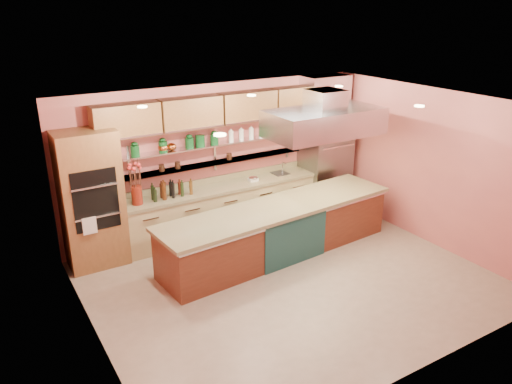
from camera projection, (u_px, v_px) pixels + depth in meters
floor at (290, 281)px, 7.95m from camera, size 6.00×5.00×0.02m
ceiling at (295, 106)px, 6.96m from camera, size 6.00×5.00×0.02m
wall_back at (217, 158)px, 9.45m from camera, size 6.00×0.04×2.80m
wall_front at (424, 271)px, 5.46m from camera, size 6.00×0.04×2.80m
wall_left at (89, 246)px, 6.00m from camera, size 0.04×5.00×2.80m
wall_right at (430, 167)px, 8.91m from camera, size 0.04×5.00×2.80m
oven_stack at (91, 200)px, 8.10m from camera, size 0.95×0.64×2.30m
refrigerator at (325, 161)px, 10.43m from camera, size 0.95×0.72×2.10m
back_counter at (223, 209)px, 9.52m from camera, size 3.84×0.64×0.93m
wall_shelf_lower at (217, 162)px, 9.34m from camera, size 3.60×0.26×0.03m
wall_shelf_upper at (217, 144)px, 9.22m from camera, size 3.60×0.26×0.03m
upper_cabinets at (220, 110)px, 8.97m from camera, size 4.60×0.36×0.55m
range_hood at (324, 122)px, 8.47m from camera, size 2.00×1.00×0.45m
ceiling_downlights at (287, 106)px, 7.13m from camera, size 4.00×2.80×0.02m
island at (278, 230)px, 8.67m from camera, size 4.39×1.28×0.90m
flower_vase at (137, 195)px, 8.45m from camera, size 0.22×0.22×0.33m
oil_bottle_cluster at (172, 190)px, 8.78m from camera, size 0.82×0.52×0.26m
kitchen_scale at (253, 178)px, 9.61m from camera, size 0.18×0.14×0.10m
bar_faucet at (282, 168)px, 10.03m from camera, size 0.03×0.03×0.23m
copper_kettle at (172, 147)px, 8.76m from camera, size 0.19×0.19×0.13m
green_canister at (200, 141)px, 9.01m from camera, size 0.18×0.18×0.20m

